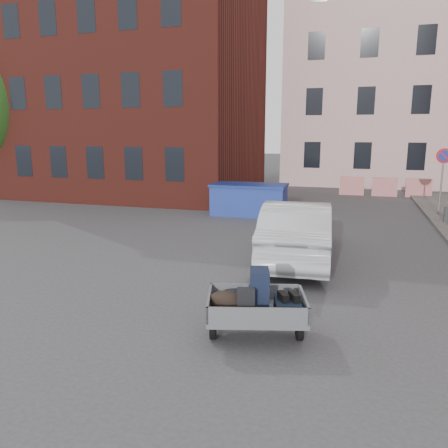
% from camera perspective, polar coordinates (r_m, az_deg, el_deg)
% --- Properties ---
extents(ground, '(120.00, 120.00, 0.00)m').
position_cam_1_polar(ground, '(10.76, 1.66, -6.52)').
color(ground, '#38383A').
rests_on(ground, ground).
extents(building_brick, '(12.00, 10.00, 14.00)m').
position_cam_1_polar(building_brick, '(25.90, -10.81, 19.72)').
color(building_brick, '#591E16').
rests_on(building_brick, ground).
extents(building_pink, '(16.00, 8.00, 14.00)m').
position_cam_1_polar(building_pink, '(32.24, 23.74, 17.39)').
color(building_pink, '#CFA39F').
rests_on(building_pink, ground).
extents(far_building, '(6.00, 6.00, 8.00)m').
position_cam_1_polar(far_building, '(39.09, -19.12, 12.18)').
color(far_building, maroon).
rests_on(far_building, ground).
extents(no_parking_sign, '(0.60, 0.09, 2.65)m').
position_cam_1_polar(no_parking_sign, '(19.68, 26.70, 6.63)').
color(no_parking_sign, gray).
rests_on(no_parking_sign, sidewalk).
extents(barriers, '(4.70, 0.18, 1.00)m').
position_cam_1_polar(barriers, '(25.08, 20.23, 4.56)').
color(barriers, red).
rests_on(barriers, ground).
extents(trailer, '(1.83, 1.96, 1.20)m').
position_cam_1_polar(trailer, '(7.35, 4.16, -10.49)').
color(trailer, black).
rests_on(trailer, ground).
extents(dumpster, '(3.13, 1.67, 1.30)m').
position_cam_1_polar(dumpster, '(18.23, 3.29, 3.24)').
color(dumpster, '#203698').
rests_on(dumpster, ground).
extents(silver_car, '(2.08, 5.02, 1.62)m').
position_cam_1_polar(silver_car, '(11.86, 9.52, -0.88)').
color(silver_car, '#B0B3B8').
rests_on(silver_car, ground).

